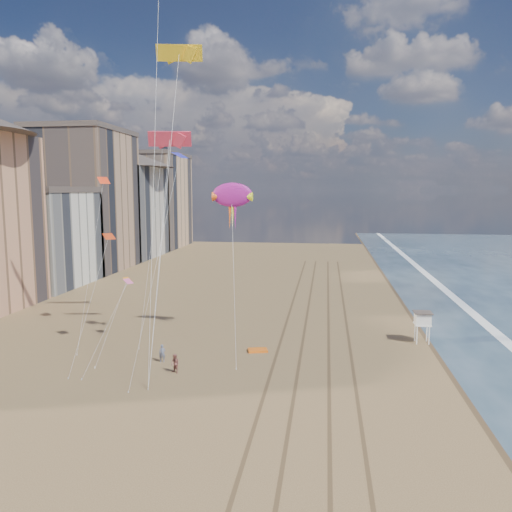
{
  "coord_description": "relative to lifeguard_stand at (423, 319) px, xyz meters",
  "views": [
    {
      "loc": [
        3.54,
        -25.56,
        16.35
      ],
      "look_at": [
        -3.77,
        26.0,
        9.5
      ],
      "focal_mm": 35.0,
      "sensor_mm": 36.0,
      "label": 1
    }
  ],
  "objects": [
    {
      "name": "ground",
      "position": [
        -13.97,
        -28.71,
        -2.63
      ],
      "size": [
        260.0,
        260.0,
        0.0
      ],
      "primitive_type": "plane",
      "color": "brown",
      "rests_on": "ground"
    },
    {
      "name": "wet_sand",
      "position": [
        5.03,
        11.29,
        -2.63
      ],
      "size": [
        260.0,
        260.0,
        0.0
      ],
      "primitive_type": "plane",
      "color": "#42301E",
      "rests_on": "ground"
    },
    {
      "name": "foam",
      "position": [
        9.23,
        11.29,
        -2.63
      ],
      "size": [
        260.0,
        260.0,
        0.0
      ],
      "primitive_type": "plane",
      "color": "white",
      "rests_on": "ground"
    },
    {
      "name": "tracks",
      "position": [
        -11.42,
        1.29,
        -2.62
      ],
      "size": [
        7.68,
        120.0,
        0.01
      ],
      "color": "brown",
      "rests_on": "ground"
    },
    {
      "name": "buildings",
      "position": [
        -59.7,
        36.88,
        10.92
      ],
      "size": [
        34.72,
        131.35,
        29.0
      ],
      "color": "#C6B284",
      "rests_on": "ground"
    },
    {
      "name": "lifeguard_stand",
      "position": [
        0.0,
        0.0,
        0.0
      ],
      "size": [
        1.89,
        1.89,
        3.41
      ],
      "color": "white",
      "rests_on": "ground"
    },
    {
      "name": "grounded_kite",
      "position": [
        -17.18,
        -5.38,
        -2.52
      ],
      "size": [
        2.21,
        1.7,
        0.22
      ],
      "primitive_type": "cube",
      "rotation": [
        0.0,
        0.0,
        0.26
      ],
      "color": "orange",
      "rests_on": "ground"
    },
    {
      "name": "show_kite",
      "position": [
        -20.44,
        -1.6,
        13.21
      ],
      "size": [
        4.41,
        5.16,
        18.6
      ],
      "color": "#9B1781",
      "rests_on": "ground"
    },
    {
      "name": "kite_flyer_a",
      "position": [
        -25.81,
        -9.84,
        -1.77
      ],
      "size": [
        0.71,
        0.56,
        1.71
      ],
      "primitive_type": "imported",
      "rotation": [
        0.0,
        0.0,
        0.27
      ],
      "color": "slate",
      "rests_on": "ground"
    },
    {
      "name": "kite_flyer_b",
      "position": [
        -23.72,
        -12.5,
        -1.75
      ],
      "size": [
        1.06,
        0.99,
        1.75
      ],
      "primitive_type": "imported",
      "rotation": [
        0.0,
        0.0,
        -0.49
      ],
      "color": "#915249",
      "rests_on": "ground"
    },
    {
      "name": "parafoils",
      "position": [
        -25.65,
        -5.85,
        28.71
      ],
      "size": [
        6.24,
        8.75,
        18.91
      ],
      "color": "black",
      "rests_on": "ground"
    },
    {
      "name": "small_kites",
      "position": [
        -30.3,
        -3.81,
        12.68
      ],
      "size": [
        11.59,
        12.06,
        15.75
      ],
      "color": "red",
      "rests_on": "ground"
    }
  ]
}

